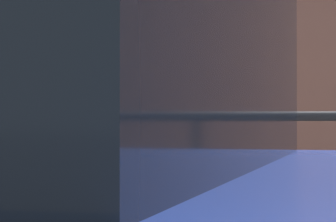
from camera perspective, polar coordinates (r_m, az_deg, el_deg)
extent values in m
cylinder|color=#939699|center=(2.99, 6.71, 2.58)|extent=(0.16, 0.16, 0.34)
sphere|color=silver|center=(3.01, 6.71, 6.31)|extent=(0.16, 0.16, 0.16)
cube|color=black|center=(2.91, 6.34, 4.13)|extent=(0.09, 0.02, 0.07)
cube|color=green|center=(2.90, 6.35, 1.49)|extent=(0.10, 0.02, 0.09)
cube|color=#2D478C|center=(3.23, -3.17, 0.82)|extent=(0.47, 0.28, 0.64)
cylinder|color=#2D478C|center=(3.36, -7.28, 1.06)|extent=(0.09, 0.09, 0.60)
cylinder|color=#2D478C|center=(3.29, 2.26, 2.58)|extent=(0.15, 0.44, 0.53)
cylinder|color=black|center=(4.87, 11.32, -0.37)|extent=(24.00, 0.06, 0.06)
cylinder|color=black|center=(4.89, 11.33, -6.25)|extent=(24.00, 0.05, 0.05)
cylinder|color=black|center=(5.02, 0.68, -6.75)|extent=(0.06, 0.06, 1.11)
cube|color=brown|center=(6.89, 12.10, 3.95)|extent=(32.00, 0.50, 3.54)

